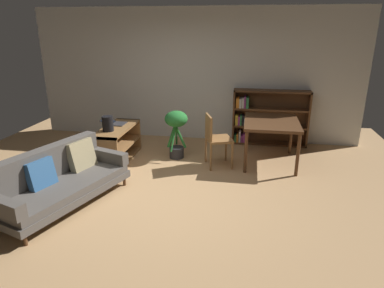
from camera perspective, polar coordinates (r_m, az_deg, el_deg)
The scene contains 10 objects.
ground_plane at distance 5.07m, azimuth -4.65°, elevation -8.09°, with size 8.16×8.16×0.00m, color tan.
back_wall_panel at distance 7.22m, azimuth 0.41°, elevation 11.44°, with size 6.80×0.10×2.70m, color silver.
fabric_couch at distance 4.97m, azimuth -21.53°, elevation -5.52°, with size 1.34×2.04×0.76m.
media_console at distance 6.32m, azimuth -12.36°, elevation 0.06°, with size 0.47×1.22×0.61m.
open_laptop at distance 6.44m, azimuth -12.81°, elevation 3.48°, with size 0.43×0.29×0.09m.
desk_speaker at distance 6.01m, azimuth -13.96°, elevation 3.34°, with size 0.19×0.19×0.26m.
potted_floor_plant at distance 6.16m, azimuth -2.66°, elevation 2.90°, with size 0.42×0.48×0.89m.
dining_table at distance 6.07m, azimuth 13.19°, elevation 3.06°, with size 0.93×1.17×0.77m.
dining_chair_near at distance 5.80m, azimuth 3.91°, elevation 1.20°, with size 0.53×0.55×0.92m.
bookshelf at distance 7.13m, azimuth 12.28°, elevation 4.42°, with size 1.51×0.29×1.12m.
Camera 1 is at (1.16, -4.36, 2.31)m, focal length 31.78 mm.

